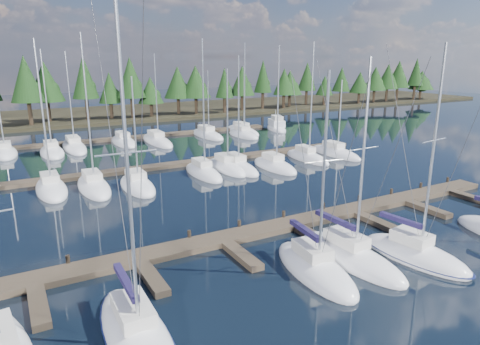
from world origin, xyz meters
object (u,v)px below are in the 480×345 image
motor_yacht_right (276,127)px  front_sailboat_2 (315,268)px  front_sailboat_3 (350,256)px  front_sailboat_4 (415,254)px  main_dock (296,226)px  front_sailboat_1 (137,334)px

motor_yacht_right → front_sailboat_2: bearing=-121.3°
front_sailboat_3 → front_sailboat_4: size_ratio=0.95×
main_dock → motor_yacht_right: 45.78m
main_dock → motor_yacht_right: (24.20, 38.86, 0.26)m
main_dock → front_sailboat_4: (3.79, -7.72, 0.09)m
front_sailboat_1 → main_dock: bearing=26.6°
front_sailboat_4 → motor_yacht_right: bearing=66.3°
front_sailboat_1 → motor_yacht_right: 59.97m
front_sailboat_2 → front_sailboat_3: front_sailboat_3 is taller
front_sailboat_2 → front_sailboat_3: size_ratio=0.95×
front_sailboat_2 → front_sailboat_4: (6.86, -1.64, 0.01)m
front_sailboat_3 → motor_yacht_right: 50.88m
main_dock → front_sailboat_3: front_sailboat_3 is taller
front_sailboat_3 → front_sailboat_1: bearing=-174.8°
front_sailboat_3 → front_sailboat_4: front_sailboat_4 is taller
front_sailboat_2 → front_sailboat_3: 3.03m
front_sailboat_2 → motor_yacht_right: bearing=58.7°
main_dock → front_sailboat_3: bearing=-90.5°
front_sailboat_1 → front_sailboat_4: bearing=-1.8°
front_sailboat_1 → front_sailboat_4: front_sailboat_1 is taller
front_sailboat_4 → motor_yacht_right: front_sailboat_4 is taller
main_dock → front_sailboat_4: size_ratio=3.10×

